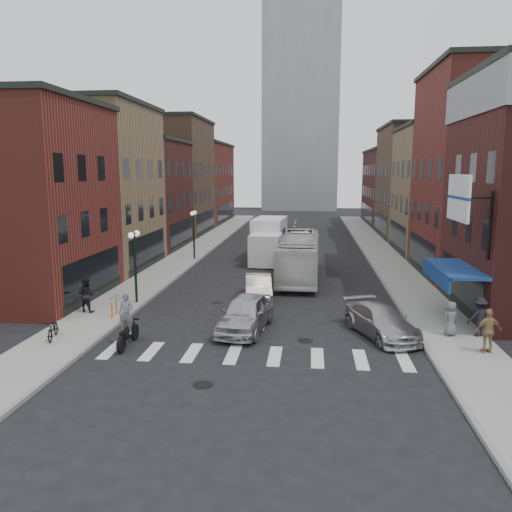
{
  "coord_description": "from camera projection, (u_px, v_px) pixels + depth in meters",
  "views": [
    {
      "loc": [
        2.11,
        -22.03,
        7.33
      ],
      "look_at": [
        -0.85,
        5.22,
        2.67
      ],
      "focal_mm": 35.0,
      "sensor_mm": 36.0,
      "label": 1
    }
  ],
  "objects": [
    {
      "name": "curb_car",
      "position": [
        381.0,
        321.0,
        22.36
      ],
      "size": [
        3.51,
        5.09,
        1.37
      ],
      "primitive_type": "imported",
      "rotation": [
        0.0,
        0.0,
        0.37
      ],
      "color": "#B0AFB4",
      "rests_on": "ground"
    },
    {
      "name": "sedan_left_near",
      "position": [
        245.0,
        313.0,
        23.15
      ],
      "size": [
        2.6,
        5.09,
        1.66
      ],
      "primitive_type": "imported",
      "rotation": [
        0.0,
        0.0,
        -0.13
      ],
      "color": "#BBBBC0",
      "rests_on": "ground"
    },
    {
      "name": "ped_left_solo",
      "position": [
        86.0,
        295.0,
        25.69
      ],
      "size": [
        0.97,
        0.68,
        1.82
      ],
      "primitive_type": "imported",
      "rotation": [
        0.0,
        0.0,
        2.94
      ],
      "color": "black",
      "rests_on": "sidewalk_left"
    },
    {
      "name": "sedan_left_far",
      "position": [
        258.0,
        287.0,
        28.89
      ],
      "size": [
        2.02,
        4.38,
        1.39
      ],
      "primitive_type": "imported",
      "rotation": [
        0.0,
        0.0,
        0.13
      ],
      "color": "beige",
      "rests_on": "ground"
    },
    {
      "name": "curb_right",
      "position": [
        365.0,
        256.0,
        43.86
      ],
      "size": [
        0.2,
        74.0,
        0.16
      ],
      "primitive_type": "cube",
      "color": "gray",
      "rests_on": "ground"
    },
    {
      "name": "bldg_left_mid_a",
      "position": [
        81.0,
        187.0,
        37.33
      ],
      "size": [
        10.3,
        10.2,
        12.3
      ],
      "color": "#90774F",
      "rests_on": "ground"
    },
    {
      "name": "transit_bus",
      "position": [
        299.0,
        256.0,
        34.51
      ],
      "size": [
        2.77,
        11.04,
        3.06
      ],
      "primitive_type": "imported",
      "rotation": [
        0.0,
        0.0,
        -0.02
      ],
      "color": "silver",
      "rests_on": "ground"
    },
    {
      "name": "awning_blue",
      "position": [
        451.0,
        270.0,
        24.1
      ],
      "size": [
        1.8,
        5.0,
        0.78
      ],
      "color": "navy",
      "rests_on": "ground"
    },
    {
      "name": "bldg_left_mid_b",
      "position": [
        129.0,
        194.0,
        47.29
      ],
      "size": [
        10.3,
        10.2,
        10.3
      ],
      "color": "#461C19",
      "rests_on": "ground"
    },
    {
      "name": "bldg_right_far_b",
      "position": [
        405.0,
        187.0,
        68.6
      ],
      "size": [
        10.3,
        16.2,
        10.3
      ],
      "color": "#461C19",
      "rests_on": "ground"
    },
    {
      "name": "bldg_right_far_a",
      "position": [
        429.0,
        182.0,
        54.72
      ],
      "size": [
        10.3,
        12.2,
        12.3
      ],
      "color": "brown",
      "rests_on": "ground"
    },
    {
      "name": "crosswalk_stripes",
      "position": [
        255.0,
        355.0,
        20.1
      ],
      "size": [
        12.0,
        2.2,
        0.01
      ],
      "primitive_type": "cube",
      "color": "silver",
      "rests_on": "ground"
    },
    {
      "name": "curb_left",
      "position": [
        209.0,
        253.0,
        45.35
      ],
      "size": [
        0.2,
        74.0,
        0.16
      ],
      "primitive_type": "cube",
      "color": "gray",
      "rests_on": "ground"
    },
    {
      "name": "distant_tower",
      "position": [
        301.0,
        78.0,
        95.29
      ],
      "size": [
        14.0,
        14.0,
        50.0
      ],
      "primitive_type": "cube",
      "color": "#9399A0",
      "rests_on": "ground"
    },
    {
      "name": "ped_right_c",
      "position": [
        451.0,
        319.0,
        21.98
      ],
      "size": [
        0.88,
        0.74,
        1.54
      ],
      "primitive_type": "imported",
      "rotation": [
        0.0,
        0.0,
        3.53
      ],
      "color": "#5C5E64",
      "rests_on": "sidewalk_right"
    },
    {
      "name": "sidewalk_right",
      "position": [
        383.0,
        255.0,
        43.69
      ],
      "size": [
        3.0,
        74.0,
        0.15
      ],
      "primitive_type": "cube",
      "color": "gray",
      "rests_on": "ground"
    },
    {
      "name": "motorcycle_rider",
      "position": [
        127.0,
        322.0,
        20.94
      ],
      "size": [
        0.64,
        2.29,
        2.34
      ],
      "rotation": [
        0.0,
        0.0,
        -0.01
      ],
      "color": "black",
      "rests_on": "ground"
    },
    {
      "name": "bldg_left_near",
      "position": [
        6.0,
        201.0,
        28.1
      ],
      "size": [
        10.3,
        9.2,
        11.3
      ],
      "color": "maroon",
      "rests_on": "ground"
    },
    {
      "name": "bldg_right_mid_b",
      "position": [
        457.0,
        190.0,
        44.02
      ],
      "size": [
        10.3,
        10.2,
        11.3
      ],
      "color": "#90774F",
      "rests_on": "ground"
    },
    {
      "name": "bldg_right_mid_a",
      "position": [
        501.0,
        174.0,
        33.97
      ],
      "size": [
        10.3,
        10.2,
        14.3
      ],
      "color": "maroon",
      "rests_on": "ground"
    },
    {
      "name": "billboard_sign",
      "position": [
        461.0,
        199.0,
        21.59
      ],
      "size": [
        1.52,
        3.0,
        3.7
      ],
      "color": "black",
      "rests_on": "ground"
    },
    {
      "name": "ground",
      "position": [
        262.0,
        332.0,
        23.04
      ],
      "size": [
        160.0,
        160.0,
        0.0
      ],
      "primitive_type": "plane",
      "color": "black",
      "rests_on": "ground"
    },
    {
      "name": "parked_bicycle",
      "position": [
        53.0,
        329.0,
        21.6
      ],
      "size": [
        1.0,
        1.74,
        0.87
      ],
      "primitive_type": "imported",
      "rotation": [
        0.0,
        0.0,
        0.28
      ],
      "color": "black",
      "rests_on": "sidewalk_left"
    },
    {
      "name": "bike_rack",
      "position": [
        114.0,
        308.0,
        25.03
      ],
      "size": [
        0.08,
        0.68,
        0.8
      ],
      "color": "#D8590C",
      "rests_on": "sidewalk_left"
    },
    {
      "name": "sidewalk_left",
      "position": [
        193.0,
        252.0,
        45.5
      ],
      "size": [
        3.0,
        74.0,
        0.15
      ],
      "primitive_type": "cube",
      "color": "gray",
      "rests_on": "ground"
    },
    {
      "name": "ped_right_a",
      "position": [
        479.0,
        317.0,
        21.91
      ],
      "size": [
        1.25,
        0.87,
        1.75
      ],
      "primitive_type": "imported",
      "rotation": [
        0.0,
        0.0,
        3.44
      ],
      "color": "black",
      "rests_on": "sidewalk_right"
    },
    {
      "name": "streetlamp_near",
      "position": [
        135.0,
        253.0,
        27.26
      ],
      "size": [
        0.32,
        1.22,
        4.11
      ],
      "color": "black",
      "rests_on": "ground"
    },
    {
      "name": "bldg_left_far_b",
      "position": [
        191.0,
        183.0,
        71.71
      ],
      "size": [
        10.3,
        16.2,
        11.3
      ],
      "color": "maroon",
      "rests_on": "ground"
    },
    {
      "name": "bldg_left_far_a",
      "position": [
        163.0,
        177.0,
        57.82
      ],
      "size": [
        10.3,
        12.2,
        13.3
      ],
      "color": "brown",
      "rests_on": "ground"
    },
    {
      "name": "ped_right_b",
      "position": [
        488.0,
        331.0,
        19.85
      ],
      "size": [
        1.15,
        0.73,
        1.82
      ],
      "primitive_type": "imported",
      "rotation": [
        0.0,
        0.0,
        3.34
      ],
      "color": "#94764B",
      "rests_on": "sidewalk_right"
    },
    {
      "name": "streetlamp_far",
      "position": [
        194.0,
        226.0,
        40.98
      ],
      "size": [
        0.32,
        1.22,
        4.11
      ],
      "color": "black",
      "rests_on": "ground"
    },
    {
      "name": "box_truck",
      "position": [
        268.0,
        240.0,
        41.12
      ],
      "size": [
        2.77,
        8.05,
        3.44
      ],
      "rotation": [
        0.0,
        0.0,
        -0.07
      ],
      "color": "white",
      "rests_on": "ground"
    }
  ]
}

